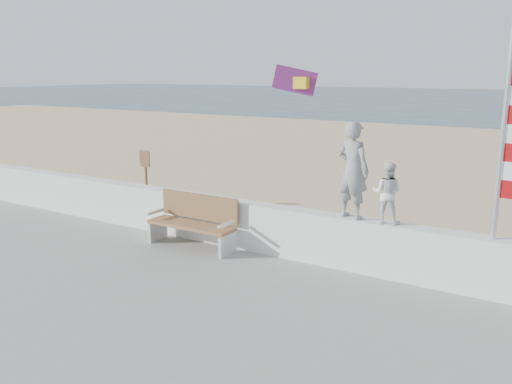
% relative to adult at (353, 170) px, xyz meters
% --- Properties ---
extents(ground, '(220.00, 220.00, 0.00)m').
position_rel_adult_xyz_m(ground, '(-1.96, -2.00, -1.89)').
color(ground, '#2A4155').
rests_on(ground, ground).
extents(sand, '(90.00, 40.00, 0.08)m').
position_rel_adult_xyz_m(sand, '(-1.96, 7.00, -1.85)').
color(sand, '#D2B88C').
rests_on(sand, ground).
extents(seawall, '(30.00, 0.35, 0.90)m').
position_rel_adult_xyz_m(seawall, '(-1.96, 0.00, -1.26)').
color(seawall, white).
rests_on(seawall, boardwalk).
extents(adult, '(0.67, 0.52, 1.62)m').
position_rel_adult_xyz_m(adult, '(0.00, 0.00, 0.00)').
color(adult, gray).
rests_on(adult, seawall).
extents(child, '(0.54, 0.45, 1.00)m').
position_rel_adult_xyz_m(child, '(0.59, 0.00, -0.31)').
color(child, white).
rests_on(child, seawall).
extents(bench, '(1.80, 0.57, 1.00)m').
position_rel_adult_xyz_m(bench, '(-3.01, -0.45, -1.20)').
color(bench, '#986842').
rests_on(bench, boardwalk).
extents(parafoil_kite, '(0.95, 0.64, 0.65)m').
position_rel_adult_xyz_m(parafoil_kite, '(-2.04, 1.79, 1.40)').
color(parafoil_kite, red).
rests_on(parafoil_kite, ground).
extents(sign, '(0.32, 0.07, 1.46)m').
position_rel_adult_xyz_m(sign, '(-6.24, 1.67, -0.95)').
color(sign, olive).
rests_on(sign, sand).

